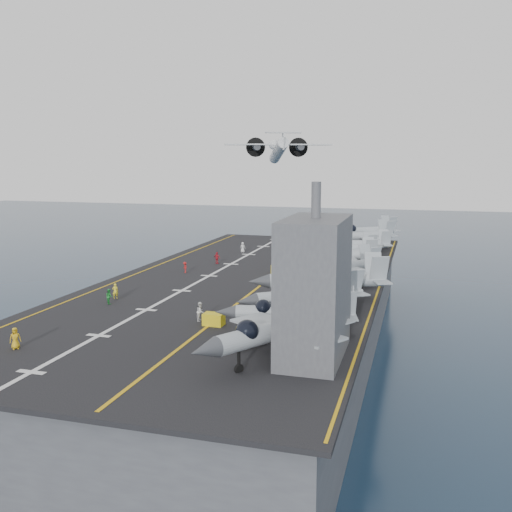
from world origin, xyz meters
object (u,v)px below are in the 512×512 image
(tow_cart_a, at_px, (214,319))
(transport_plane, at_px, (279,151))
(island_superstructure, at_px, (315,271))
(fighter_jet_0, at_px, (279,328))

(tow_cart_a, bearing_deg, transport_plane, 98.94)
(tow_cart_a, bearing_deg, island_superstructure, -29.23)
(island_superstructure, distance_m, fighter_jet_0, 5.67)
(fighter_jet_0, distance_m, tow_cart_a, 12.13)
(transport_plane, bearing_deg, tow_cart_a, -81.06)
(fighter_jet_0, distance_m, transport_plane, 86.83)
(island_superstructure, relative_size, tow_cart_a, 7.02)
(tow_cart_a, bearing_deg, fighter_jet_0, -42.27)
(island_superstructure, bearing_deg, tow_cart_a, 150.77)
(island_superstructure, bearing_deg, fighter_jet_0, -150.17)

